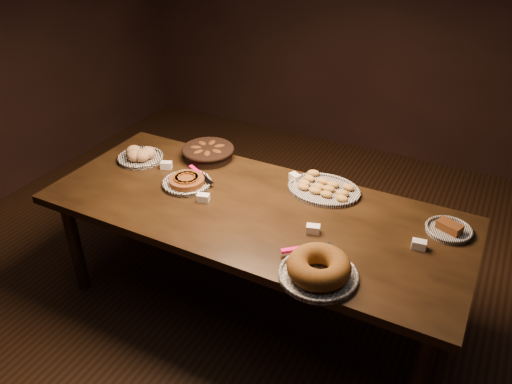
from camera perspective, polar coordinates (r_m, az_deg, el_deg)
The scene contains 9 objects.
ground at distance 3.29m, azimuth -0.33°, elevation -12.67°, with size 5.00×5.00×0.00m, color black.
buffet_table at distance 2.86m, azimuth -0.37°, elevation -2.94°, with size 2.40×1.00×0.75m.
apple_tart_plate at distance 3.04m, azimuth -7.89°, elevation 1.17°, with size 0.31×0.32×0.06m.
madeleine_platter at distance 2.98m, azimuth 7.76°, elevation 0.40°, with size 0.43×0.35×0.05m.
bundt_cake_plate at distance 2.33m, azimuth 7.16°, elevation -8.70°, with size 0.41×0.43×0.12m.
croissant_basket at distance 3.31m, azimuth -5.51°, elevation 4.62°, with size 0.39×0.39×0.09m.
bread_roll_plate at distance 3.37m, azimuth -13.13°, elevation 4.09°, with size 0.30×0.30×0.09m.
loaf_plate at distance 2.80m, azimuth 21.18°, elevation -3.98°, with size 0.24×0.24×0.06m.
tent_cards at distance 2.84m, azimuth 1.91°, elevation -0.92°, with size 1.69×0.53×0.04m.
Camera 1 is at (1.11, -2.07, 2.31)m, focal length 35.00 mm.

